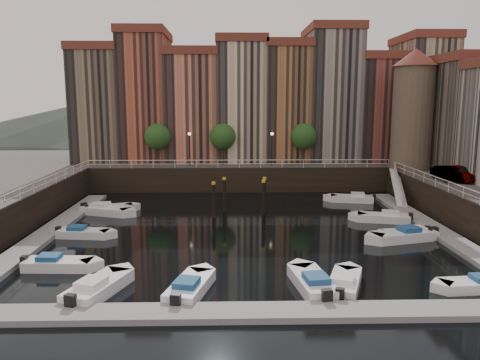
{
  "coord_description": "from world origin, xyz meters",
  "views": [
    {
      "loc": [
        -1.23,
        -39.49,
        10.88
      ],
      "look_at": [
        -0.2,
        4.0,
        3.55
      ],
      "focal_mm": 35.0,
      "sensor_mm": 36.0,
      "label": 1
    }
  ],
  "objects_px": {
    "mooring_pilings": "(242,197)",
    "boat_left_0": "(57,264)",
    "boat_left_3": "(105,210)",
    "car_b": "(447,174)",
    "gangway": "(398,185)",
    "boat_left_2": "(82,233)",
    "car_a": "(463,174)",
    "corner_tower": "(413,107)"
  },
  "relations": [
    {
      "from": "mooring_pilings",
      "to": "boat_left_0",
      "type": "xyz_separation_m",
      "value": [
        -12.54,
        -14.95,
        -1.29
      ]
    },
    {
      "from": "boat_left_3",
      "to": "car_b",
      "type": "distance_m",
      "value": 33.95
    },
    {
      "from": "boat_left_0",
      "to": "boat_left_3",
      "type": "xyz_separation_m",
      "value": [
        -0.8,
        15.11,
        0.04
      ]
    },
    {
      "from": "gangway",
      "to": "mooring_pilings",
      "type": "relative_size",
      "value": 1.56
    },
    {
      "from": "car_b",
      "to": "boat_left_2",
      "type": "bearing_deg",
      "value": -166.83
    },
    {
      "from": "car_a",
      "to": "corner_tower",
      "type": "bearing_deg",
      "value": 100.23
    },
    {
      "from": "car_b",
      "to": "gangway",
      "type": "bearing_deg",
      "value": 128.5
    },
    {
      "from": "boat_left_2",
      "to": "car_a",
      "type": "xyz_separation_m",
      "value": [
        35.02,
        8.14,
        3.45
      ]
    },
    {
      "from": "gangway",
      "to": "car_b",
      "type": "height_order",
      "value": "car_b"
    },
    {
      "from": "gangway",
      "to": "boat_left_0",
      "type": "distance_m",
      "value": 35.76
    },
    {
      "from": "boat_left_0",
      "to": "car_a",
      "type": "relative_size",
      "value": 1.01
    },
    {
      "from": "gangway",
      "to": "car_a",
      "type": "xyz_separation_m",
      "value": [
        4.77,
        -4.4,
        1.87
      ]
    },
    {
      "from": "corner_tower",
      "to": "car_a",
      "type": "distance_m",
      "value": 11.13
    },
    {
      "from": "gangway",
      "to": "mooring_pilings",
      "type": "distance_m",
      "value": 17.82
    },
    {
      "from": "boat_left_2",
      "to": "corner_tower",
      "type": "bearing_deg",
      "value": 33.91
    },
    {
      "from": "boat_left_3",
      "to": "car_b",
      "type": "height_order",
      "value": "car_b"
    },
    {
      "from": "boat_left_3",
      "to": "car_a",
      "type": "distance_m",
      "value": 35.38
    },
    {
      "from": "boat_left_0",
      "to": "boat_left_3",
      "type": "relative_size",
      "value": 0.89
    },
    {
      "from": "gangway",
      "to": "car_a",
      "type": "relative_size",
      "value": 1.8
    },
    {
      "from": "corner_tower",
      "to": "boat_left_0",
      "type": "distance_m",
      "value": 41.87
    },
    {
      "from": "gangway",
      "to": "boat_left_3",
      "type": "distance_m",
      "value": 30.86
    },
    {
      "from": "boat_left_0",
      "to": "boat_left_2",
      "type": "distance_m",
      "value": 7.41
    },
    {
      "from": "gangway",
      "to": "boat_left_0",
      "type": "xyz_separation_m",
      "value": [
        -29.65,
        -19.93,
        -1.56
      ]
    },
    {
      "from": "gangway",
      "to": "corner_tower",
      "type": "bearing_deg",
      "value": 57.2
    },
    {
      "from": "mooring_pilings",
      "to": "car_a",
      "type": "relative_size",
      "value": 1.15
    },
    {
      "from": "boat_left_0",
      "to": "car_b",
      "type": "xyz_separation_m",
      "value": [
        32.98,
        15.88,
        3.34
      ]
    },
    {
      "from": "gangway",
      "to": "mooring_pilings",
      "type": "xyz_separation_m",
      "value": [
        -17.11,
        -4.97,
        -0.27
      ]
    },
    {
      "from": "boat_left_0",
      "to": "corner_tower",
      "type": "bearing_deg",
      "value": 39.58
    },
    {
      "from": "mooring_pilings",
      "to": "boat_left_2",
      "type": "distance_m",
      "value": 15.22
    },
    {
      "from": "corner_tower",
      "to": "car_a",
      "type": "bearing_deg",
      "value": -78.17
    },
    {
      "from": "gangway",
      "to": "car_b",
      "type": "relative_size",
      "value": 1.95
    },
    {
      "from": "gangway",
      "to": "boat_left_3",
      "type": "xyz_separation_m",
      "value": [
        -30.45,
        -4.81,
        -1.52
      ]
    },
    {
      "from": "boat_left_2",
      "to": "car_b",
      "type": "height_order",
      "value": "car_b"
    },
    {
      "from": "corner_tower",
      "to": "gangway",
      "type": "distance_m",
      "value": 9.86
    },
    {
      "from": "gangway",
      "to": "boat_left_0",
      "type": "height_order",
      "value": "gangway"
    },
    {
      "from": "corner_tower",
      "to": "car_a",
      "type": "height_order",
      "value": "corner_tower"
    },
    {
      "from": "boat_left_0",
      "to": "boat_left_2",
      "type": "height_order",
      "value": "boat_left_0"
    },
    {
      "from": "boat_left_0",
      "to": "boat_left_2",
      "type": "xyz_separation_m",
      "value": [
        -0.61,
        7.39,
        -0.02
      ]
    },
    {
      "from": "corner_tower",
      "to": "boat_left_0",
      "type": "bearing_deg",
      "value": -143.11
    },
    {
      "from": "mooring_pilings",
      "to": "car_a",
      "type": "bearing_deg",
      "value": 1.5
    },
    {
      "from": "mooring_pilings",
      "to": "corner_tower",
      "type": "bearing_deg",
      "value": 25.34
    },
    {
      "from": "mooring_pilings",
      "to": "car_b",
      "type": "relative_size",
      "value": 1.25
    }
  ]
}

